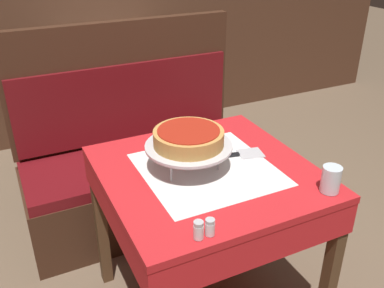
% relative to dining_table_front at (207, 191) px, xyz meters
% --- Properties ---
extents(dining_table_front, '(0.81, 0.81, 0.75)m').
position_rel_dining_table_front_xyz_m(dining_table_front, '(0.00, 0.00, 0.00)').
color(dining_table_front, red).
rests_on(dining_table_front, ground_plane).
extents(dining_table_rear, '(0.79, 0.79, 0.76)m').
position_rel_dining_table_front_xyz_m(dining_table_rear, '(0.14, 1.61, 0.01)').
color(dining_table_rear, beige).
rests_on(dining_table_rear, ground_plane).
extents(booth_bench, '(1.31, 0.54, 1.15)m').
position_rel_dining_table_front_xyz_m(booth_bench, '(-0.02, 0.81, -0.33)').
color(booth_bench, '#3D2316').
rests_on(booth_bench, ground_plane).
extents(pizza_pan_stand, '(0.34, 0.34, 0.10)m').
position_rel_dining_table_front_xyz_m(pizza_pan_stand, '(-0.06, 0.04, 0.20)').
color(pizza_pan_stand, '#ADADB2').
rests_on(pizza_pan_stand, dining_table_front).
extents(deep_dish_pizza, '(0.27, 0.27, 0.06)m').
position_rel_dining_table_front_xyz_m(deep_dish_pizza, '(-0.06, 0.04, 0.24)').
color(deep_dish_pizza, '#C68E47').
rests_on(deep_dish_pizza, pizza_pan_stand).
extents(pizza_server, '(0.30, 0.11, 0.01)m').
position_rel_dining_table_front_xyz_m(pizza_server, '(0.14, 0.05, 0.11)').
color(pizza_server, '#BCBCC1').
rests_on(pizza_server, dining_table_front).
extents(water_glass_near, '(0.07, 0.07, 0.10)m').
position_rel_dining_table_front_xyz_m(water_glass_near, '(0.32, -0.33, 0.15)').
color(water_glass_near, silver).
rests_on(water_glass_near, dining_table_front).
extents(salt_shaker, '(0.03, 0.03, 0.06)m').
position_rel_dining_table_front_xyz_m(salt_shaker, '(-0.22, -0.36, 0.13)').
color(salt_shaker, silver).
rests_on(salt_shaker, dining_table_front).
extents(pepper_shaker, '(0.03, 0.03, 0.06)m').
position_rel_dining_table_front_xyz_m(pepper_shaker, '(-0.18, -0.36, 0.13)').
color(pepper_shaker, silver).
rests_on(pepper_shaker, dining_table_front).
extents(condiment_caddy, '(0.12, 0.12, 0.18)m').
position_rel_dining_table_front_xyz_m(condiment_caddy, '(0.07, 1.69, 0.16)').
color(condiment_caddy, black).
rests_on(condiment_caddy, dining_table_rear).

